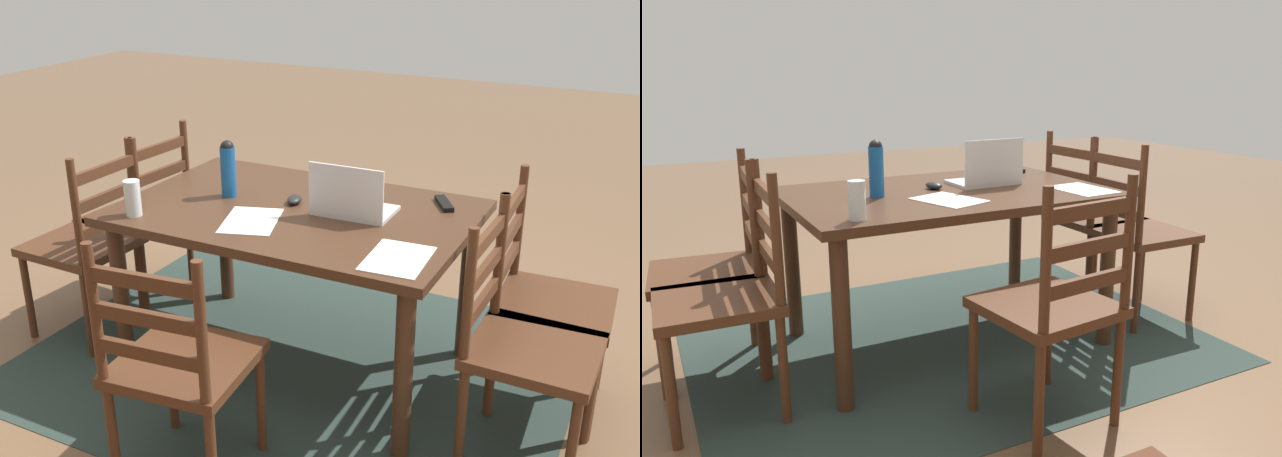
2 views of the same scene
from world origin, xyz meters
TOP-DOWN VIEW (x-y plane):
  - ground_plane at (0.00, 0.00)m, footprint 14.00×14.00m
  - area_rug at (0.00, 0.00)m, footprint 2.36×1.84m
  - dining_table at (0.00, 0.00)m, footprint 1.45×0.96m
  - chair_left_far at (-1.01, 0.19)m, footprint 0.45×0.45m
  - chair_right_near at (1.01, -0.19)m, footprint 0.47×0.47m
  - chair_far_head at (-0.00, 0.85)m, footprint 0.49×0.49m
  - chair_right_far at (1.01, 0.19)m, footprint 0.45×0.45m
  - chair_left_near at (-1.01, -0.19)m, footprint 0.46×0.46m
  - laptop at (-0.24, -0.03)m, footprint 0.33×0.23m
  - water_bottle at (0.34, -0.01)m, footprint 0.07×0.07m
  - drinking_glass at (0.56, 0.37)m, footprint 0.07×0.07m
  - computer_mouse at (0.04, -0.05)m, footprint 0.08×0.11m
  - tv_remote at (-0.54, -0.31)m, footprint 0.13×0.17m
  - paper_stack_left at (0.09, 0.21)m, footprint 0.29×0.35m
  - paper_stack_right at (-0.56, 0.29)m, footprint 0.23×0.31m

SIDE VIEW (x-z plane):
  - ground_plane at x=0.00m, z-range 0.00..0.00m
  - area_rug at x=0.00m, z-range 0.00..0.01m
  - chair_left_far at x=-1.01m, z-range -0.01..0.94m
  - chair_right_near at x=1.01m, z-range -0.01..0.94m
  - chair_far_head at x=0.00m, z-range -0.01..0.94m
  - chair_right_far at x=1.01m, z-range -0.01..0.94m
  - chair_left_near at x=-1.01m, z-range -0.01..0.94m
  - dining_table at x=0.00m, z-range 0.28..1.03m
  - paper_stack_left at x=0.09m, z-range 0.75..0.75m
  - paper_stack_right at x=-0.56m, z-range 0.75..0.75m
  - tv_remote at x=-0.54m, z-range 0.75..0.77m
  - computer_mouse at x=0.04m, z-range 0.75..0.78m
  - laptop at x=-0.24m, z-range 0.69..0.92m
  - drinking_glass at x=0.56m, z-range 0.75..0.90m
  - water_bottle at x=0.34m, z-range 0.75..1.00m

